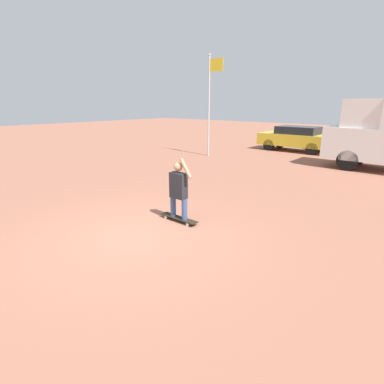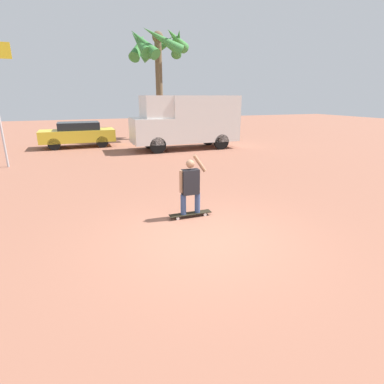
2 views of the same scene
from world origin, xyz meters
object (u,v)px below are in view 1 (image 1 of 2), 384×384
object	(u,v)px
skateboard	(179,218)
flagpole	(210,99)
person_skateboarder	(178,188)
parked_car_yellow	(296,138)

from	to	relation	value
skateboard	flagpole	distance (m)	10.42
skateboard	person_skateboarder	distance (m)	0.81
flagpole	person_skateboarder	bearing A→B (deg)	-56.93
person_skateboarder	parked_car_yellow	distance (m)	13.43
person_skateboarder	flagpole	distance (m)	10.22
flagpole	skateboard	bearing A→B (deg)	-56.92
parked_car_yellow	person_skateboarder	bearing A→B (deg)	-79.54
person_skateboarder	parked_car_yellow	xyz separation A→B (m)	(-2.44, 13.21, -0.07)
parked_car_yellow	skateboard	bearing A→B (deg)	-79.53
skateboard	flagpole	size ratio (longest dim) A/B	0.21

